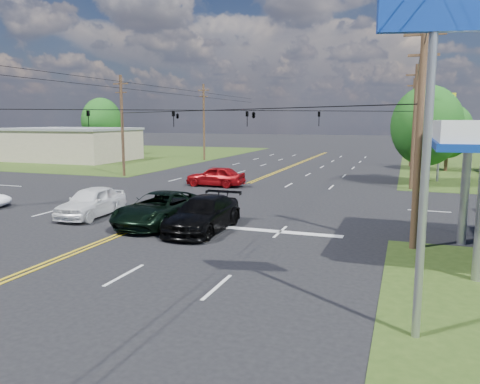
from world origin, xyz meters
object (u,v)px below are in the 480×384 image
at_px(pole_right_far, 412,121).
at_px(suv_black, 203,214).
at_px(pole_ne, 414,126).
at_px(pickup_white, 91,202).
at_px(tree_far_l, 102,121).
at_px(polesign_se, 432,54).
at_px(retail_nw, 70,145).
at_px(tree_right_a, 427,126).
at_px(tree_right_b, 448,131).
at_px(pole_nw, 122,125).
at_px(pole_left_far, 204,121).
at_px(pickup_dkgreen, 160,209).
at_px(pole_se, 419,131).

distance_m(pole_right_far, suv_black, 38.44).
bearing_deg(pole_ne, pickup_white, -134.80).
bearing_deg(tree_far_l, polesign_se, -47.78).
xyz_separation_m(retail_nw, tree_right_a, (44.00, -10.00, 2.87)).
height_order(pole_right_far, tree_right_b, pole_right_far).
bearing_deg(pole_nw, tree_far_l, 129.56).
distance_m(pole_nw, pole_left_far, 19.00).
bearing_deg(pole_right_far, pickup_dkgreen, -108.55).
bearing_deg(pole_right_far, suv_black, -104.59).
xyz_separation_m(tree_far_l, polesign_se, (45.00, -49.60, 1.65)).
xyz_separation_m(tree_right_b, tree_far_l, (-48.50, 8.00, 0.98)).
distance_m(tree_right_b, pickup_dkgreen, 36.27).
distance_m(tree_right_b, pickup_white, 38.09).
relative_size(pole_right_far, pickup_dkgreen, 1.66).
height_order(pole_se, pole_right_far, pole_right_far).
height_order(retail_nw, tree_right_a, tree_right_a).
xyz_separation_m(tree_far_l, suv_black, (35.38, -40.96, -4.37)).
bearing_deg(retail_nw, tree_right_b, 2.46).
distance_m(tree_right_a, suv_black, 23.84).
relative_size(pole_nw, tree_right_a, 1.16).
xyz_separation_m(pickup_dkgreen, pickup_white, (-4.63, 0.50, 0.00)).
height_order(pole_ne, pickup_white, pole_ne).
bearing_deg(tree_right_a, pickup_white, -131.80).
bearing_deg(pole_ne, pole_se, -90.00).
bearing_deg(retail_nw, pole_right_far, 7.94).
bearing_deg(tree_right_b, pole_ne, -103.13).
relative_size(pole_ne, pickup_dkgreen, 1.57).
bearing_deg(pole_left_far, pole_se, -54.90).
relative_size(tree_right_a, tree_far_l, 0.94).
relative_size(pole_right_far, suv_black, 1.75).
xyz_separation_m(pole_left_far, pickup_dkgreen, (13.75, -36.50, -4.33)).
xyz_separation_m(pole_right_far, pickup_dkgreen, (-12.25, -36.50, -4.33)).
relative_size(pole_ne, tree_right_a, 1.16).
bearing_deg(pole_left_far, pickup_white, -75.79).
distance_m(retail_nw, tree_far_l, 10.69).
height_order(pole_right_far, suv_black, pole_right_far).
distance_m(pickup_dkgreen, pickup_white, 4.66).
bearing_deg(pickup_dkgreen, retail_nw, 138.70).
bearing_deg(pole_se, pickup_white, 176.61).
height_order(tree_right_a, polesign_se, polesign_se).
distance_m(pole_left_far, polesign_se, 52.51).
xyz_separation_m(suv_black, polesign_se, (9.62, -8.64, 6.01)).
distance_m(pole_ne, pole_left_far, 32.20).
relative_size(pole_nw, polesign_se, 1.11).
bearing_deg(tree_right_a, suv_black, -116.87).
bearing_deg(pickup_dkgreen, pole_nw, 131.62).
bearing_deg(pickup_dkgreen, pole_ne, 58.47).
bearing_deg(pickup_dkgreen, pole_se, 1.13).
distance_m(pole_ne, tree_right_b, 15.42).
bearing_deg(tree_far_l, tree_right_b, -9.37).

